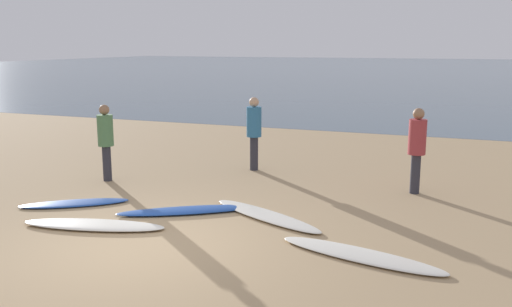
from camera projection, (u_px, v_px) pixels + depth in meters
ground_plane at (314, 144)px, 17.75m from camera, size 120.00×120.00×0.20m
ocean_water at (432, 70)px, 65.49m from camera, size 140.00×100.00×0.01m
surfboard_0 at (74, 203)px, 10.76m from camera, size 1.97×1.59×0.06m
surfboard_1 at (94, 225)px, 9.45m from camera, size 2.54×1.14×0.08m
surfboard_2 at (187, 210)px, 10.26m from camera, size 2.40×1.76×0.08m
surfboard_3 at (266, 215)px, 9.97m from camera, size 2.56×1.64×0.08m
surfboard_4 at (360, 255)px, 8.12m from camera, size 2.63×1.16×0.07m
person_0 at (417, 144)px, 11.40m from camera, size 0.36×0.36×1.77m
person_1 at (106, 136)px, 12.47m from camera, size 0.35×0.35×1.72m
person_2 at (254, 127)px, 13.52m from camera, size 0.36×0.36×1.78m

